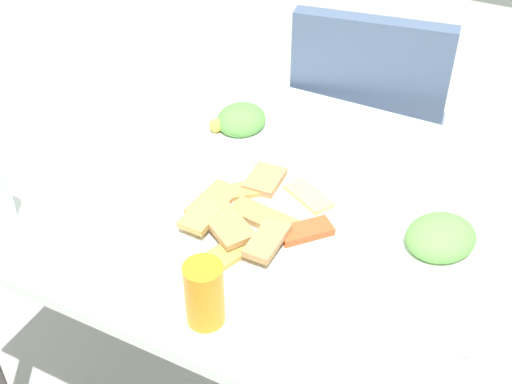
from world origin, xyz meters
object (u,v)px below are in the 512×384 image
soda_can (204,294)px  fork (409,339)px  salad_plate_greens (241,122)px  salad_plate_rice (440,240)px  dining_chair (366,132)px  paper_napkin (411,333)px  pide_platter (258,219)px  dining_table (252,217)px  spoon (415,324)px

soda_can → fork: 0.34m
salad_plate_greens → soda_can: soda_can is taller
salad_plate_greens → salad_plate_rice: (0.52, -0.19, 0.00)m
dining_chair → paper_napkin: (0.35, -0.83, 0.20)m
salad_plate_rice → salad_plate_greens: bearing=160.1°
salad_plate_rice → fork: size_ratio=0.98×
pide_platter → soda_can: soda_can is taller
paper_napkin → dining_chair: bearing=112.9°
salad_plate_greens → paper_napkin: bearing=-37.4°
soda_can → fork: bearing=18.8°
paper_napkin → fork: size_ratio=0.80×
pide_platter → salad_plate_rice: size_ratio=1.76×
soda_can → pide_platter: bearing=96.9°
dining_table → salad_plate_greens: bearing=123.8°
pide_platter → salad_plate_greens: size_ratio=1.80×
dining_table → spoon: (0.41, -0.20, 0.08)m
soda_can → salad_plate_rice: bearing=48.8°
paper_napkin → pide_platter: bearing=159.5°
soda_can → paper_napkin: size_ratio=0.76×
dining_chair → fork: (0.35, -0.85, 0.20)m
dining_table → salad_plate_rice: size_ratio=6.07×
dining_table → fork: (0.41, -0.23, 0.08)m
dining_chair → fork: 0.94m
salad_plate_greens → fork: size_ratio=0.96×
dining_table → salad_plate_rice: 0.40m
dining_chair → dining_table: bearing=-95.3°
dining_table → salad_plate_rice: (0.39, 0.01, 0.10)m
dining_chair → salad_plate_rice: 0.73m
soda_can → paper_napkin: (0.32, 0.13, -0.06)m
dining_table → dining_chair: 0.63m
dining_table → fork: 0.48m
paper_napkin → fork: fork is taller
salad_plate_greens → spoon: (0.54, -0.39, -0.02)m
salad_plate_rice → soda_can: (-0.30, -0.35, 0.04)m
dining_table → fork: size_ratio=5.95×
dining_table → soda_can: (0.09, -0.34, 0.13)m
salad_plate_greens → dining_chair: bearing=65.8°
dining_table → fork: bearing=-30.0°
spoon → soda_can: bearing=-165.9°
dining_table → soda_can: 0.38m
soda_can → paper_napkin: soda_can is taller
paper_napkin → fork: (0.00, -0.02, 0.00)m
dining_table → pide_platter: size_ratio=3.45×
dining_table → soda_can: bearing=-75.4°
dining_chair → salad_plate_greens: bearing=-114.2°
spoon → dining_chair: bearing=103.1°
dining_table → paper_napkin: size_ratio=7.44×
soda_can → fork: (0.32, 0.11, -0.06)m
soda_can → spoon: bearing=24.4°
salad_plate_rice → paper_napkin: bearing=-86.5°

